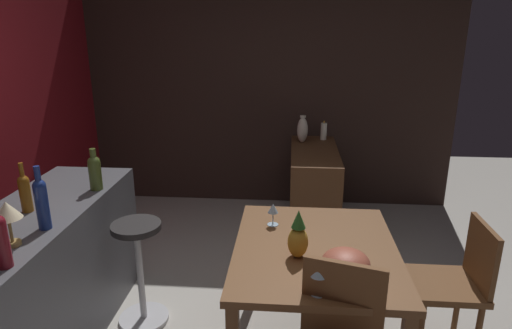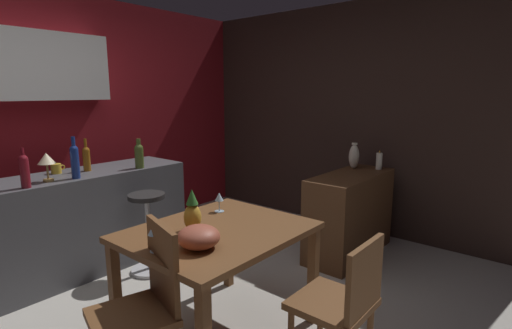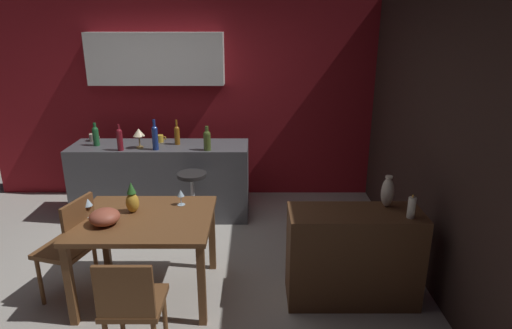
# 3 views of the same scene
# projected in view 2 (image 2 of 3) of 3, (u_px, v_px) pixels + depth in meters

# --- Properties ---
(ground_plane) EXTENTS (9.00, 9.00, 0.00)m
(ground_plane) POSITION_uv_depth(u_px,v_px,m) (187.00, 316.00, 2.80)
(ground_plane) COLOR #B7B2A8
(wall_kitchen_back) EXTENTS (5.20, 0.33, 2.60)m
(wall_kitchen_back) POSITION_uv_depth(u_px,v_px,m) (40.00, 112.00, 3.80)
(wall_kitchen_back) COLOR maroon
(wall_kitchen_back) RESTS_ON ground_plane
(wall_side_right) EXTENTS (0.10, 4.40, 2.60)m
(wall_side_right) POSITION_uv_depth(u_px,v_px,m) (330.00, 118.00, 4.67)
(wall_side_right) COLOR #33231E
(wall_side_right) RESTS_ON ground_plane
(dining_table) EXTENTS (1.13, 0.92, 0.74)m
(dining_table) POSITION_uv_depth(u_px,v_px,m) (218.00, 242.00, 2.49)
(dining_table) COLOR brown
(dining_table) RESTS_ON ground_plane
(kitchen_counter) EXTENTS (2.10, 0.60, 0.90)m
(kitchen_counter) POSITION_uv_depth(u_px,v_px,m) (70.00, 225.00, 3.41)
(kitchen_counter) COLOR #4C4C51
(kitchen_counter) RESTS_ON ground_plane
(sideboard_cabinet) EXTENTS (1.10, 0.44, 0.82)m
(sideboard_cabinet) POSITION_uv_depth(u_px,v_px,m) (350.00, 214.00, 3.82)
(sideboard_cabinet) COLOR #56351E
(sideboard_cabinet) RESTS_ON ground_plane
(chair_near_window) EXTENTS (0.50, 0.50, 0.94)m
(chair_near_window) POSITION_uv_depth(u_px,v_px,m) (144.00, 305.00, 2.01)
(chair_near_window) COLOR brown
(chair_near_window) RESTS_ON ground_plane
(chair_by_doorway) EXTENTS (0.40, 0.40, 0.86)m
(chair_by_doorway) POSITION_uv_depth(u_px,v_px,m) (342.00, 303.00, 2.07)
(chair_by_doorway) COLOR brown
(chair_by_doorway) RESTS_ON ground_plane
(bar_stool) EXTENTS (0.34, 0.34, 0.73)m
(bar_stool) POSITION_uv_depth(u_px,v_px,m) (148.00, 231.00, 3.43)
(bar_stool) COLOR #262323
(bar_stool) RESTS_ON ground_plane
(wine_glass_left) EXTENTS (0.08, 0.08, 0.17)m
(wine_glass_left) POSITION_uv_depth(u_px,v_px,m) (155.00, 229.00, 2.11)
(wine_glass_left) COLOR silver
(wine_glass_left) RESTS_ON dining_table
(wine_glass_right) EXTENTS (0.07, 0.07, 0.14)m
(wine_glass_right) POSITION_uv_depth(u_px,v_px,m) (219.00, 198.00, 2.82)
(wine_glass_right) COLOR silver
(wine_glass_right) RESTS_ON dining_table
(pineapple_centerpiece) EXTENTS (0.11, 0.11, 0.27)m
(pineapple_centerpiece) POSITION_uv_depth(u_px,v_px,m) (192.00, 213.00, 2.43)
(pineapple_centerpiece) COLOR gold
(pineapple_centerpiece) RESTS_ON dining_table
(fruit_bowl) EXTENTS (0.24, 0.24, 0.13)m
(fruit_bowl) POSITION_uv_depth(u_px,v_px,m) (199.00, 237.00, 2.17)
(fruit_bowl) COLOR #9E4C38
(fruit_bowl) RESTS_ON dining_table
(wine_bottle_amber) EXTENTS (0.06, 0.06, 0.30)m
(wine_bottle_amber) POSITION_uv_depth(u_px,v_px,m) (86.00, 157.00, 3.48)
(wine_bottle_amber) COLOR #8C5114
(wine_bottle_amber) RESTS_ON kitchen_counter
(wine_bottle_ruby) EXTENTS (0.07, 0.07, 0.30)m
(wine_bottle_ruby) POSITION_uv_depth(u_px,v_px,m) (24.00, 170.00, 2.86)
(wine_bottle_ruby) COLOR maroon
(wine_bottle_ruby) RESTS_ON kitchen_counter
(wine_bottle_olive) EXTENTS (0.08, 0.08, 0.28)m
(wine_bottle_olive) POSITION_uv_depth(u_px,v_px,m) (139.00, 155.00, 3.61)
(wine_bottle_olive) COLOR #475623
(wine_bottle_olive) RESTS_ON kitchen_counter
(wine_bottle_cobalt) EXTENTS (0.07, 0.07, 0.35)m
(wine_bottle_cobalt) POSITION_uv_depth(u_px,v_px,m) (75.00, 160.00, 3.17)
(wine_bottle_cobalt) COLOR navy
(wine_bottle_cobalt) RESTS_ON kitchen_counter
(cup_mustard) EXTENTS (0.12, 0.08, 0.09)m
(cup_mustard) POSITION_uv_depth(u_px,v_px,m) (56.00, 169.00, 3.39)
(cup_mustard) COLOR gold
(cup_mustard) RESTS_ON kitchen_counter
(counter_lamp) EXTENTS (0.13, 0.13, 0.23)m
(counter_lamp) POSITION_uv_depth(u_px,v_px,m) (46.00, 160.00, 3.06)
(counter_lamp) COLOR #A58447
(counter_lamp) RESTS_ON kitchen_counter
(pillar_candle_tall) EXTENTS (0.06, 0.06, 0.20)m
(pillar_candle_tall) POSITION_uv_depth(u_px,v_px,m) (379.00, 161.00, 3.96)
(pillar_candle_tall) COLOR white
(pillar_candle_tall) RESTS_ON sideboard_cabinet
(vase_ceramic_ivory) EXTENTS (0.11, 0.11, 0.27)m
(vase_ceramic_ivory) POSITION_uv_depth(u_px,v_px,m) (354.00, 156.00, 3.99)
(vase_ceramic_ivory) COLOR beige
(vase_ceramic_ivory) RESTS_ON sideboard_cabinet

